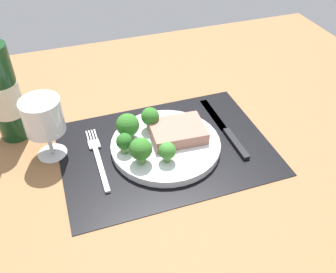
{
  "coord_description": "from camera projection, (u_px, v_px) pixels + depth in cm",
  "views": [
    {
      "loc": [
        -18.73,
        -56.28,
        53.24
      ],
      "look_at": [
        1.07,
        1.61,
        1.9
      ],
      "focal_mm": 39.94,
      "sensor_mm": 36.0,
      "label": 1
    }
  ],
  "objects": [
    {
      "name": "steak",
      "position": [
        178.0,
        131.0,
        0.79
      ],
      "size": [
        11.82,
        9.39,
        2.62
      ],
      "primitive_type": "cube",
      "rotation": [
        0.0,
        0.0,
        -0.06
      ],
      "color": "#9E6B5B",
      "rests_on": "plate"
    },
    {
      "name": "broccoli_center",
      "position": [
        150.0,
        117.0,
        0.8
      ],
      "size": [
        3.9,
        3.9,
        5.3
      ],
      "color": "#6B994C",
      "rests_on": "plate"
    },
    {
      "name": "knife",
      "position": [
        227.0,
        131.0,
        0.83
      ],
      "size": [
        1.8,
        23.0,
        0.8
      ],
      "rotation": [
        0.0,
        0.0,
        -0.04
      ],
      "color": "black",
      "rests_on": "placemat"
    },
    {
      "name": "ground_plane",
      "position": [
        166.0,
        154.0,
        0.81
      ],
      "size": [
        140.0,
        110.0,
        3.0
      ],
      "primitive_type": "cube",
      "color": "brown"
    },
    {
      "name": "placemat",
      "position": [
        166.0,
        148.0,
        0.8
      ],
      "size": [
        43.92,
        31.79,
        0.3
      ],
      "primitive_type": "cube",
      "color": "black",
      "rests_on": "ground_plane"
    },
    {
      "name": "plate",
      "position": [
        166.0,
        145.0,
        0.79
      ],
      "size": [
        23.09,
        23.09,
        1.6
      ],
      "primitive_type": "cylinder",
      "color": "silver",
      "rests_on": "placemat"
    },
    {
      "name": "broccoli_near_steak",
      "position": [
        124.0,
        142.0,
        0.75
      ],
      "size": [
        3.36,
        3.36,
        4.38
      ],
      "color": "#5B8942",
      "rests_on": "plate"
    },
    {
      "name": "wine_glass",
      "position": [
        44.0,
        119.0,
        0.73
      ],
      "size": [
        7.85,
        7.85,
        13.42
      ],
      "color": "silver",
      "rests_on": "ground_plane"
    },
    {
      "name": "wine_bottle",
      "position": [
        3.0,
        92.0,
        0.76
      ],
      "size": [
        6.54,
        6.54,
        32.05
      ],
      "color": "#143819",
      "rests_on": "ground_plane"
    },
    {
      "name": "broccoli_near_fork",
      "position": [
        167.0,
        151.0,
        0.72
      ],
      "size": [
        3.47,
        3.47,
        4.43
      ],
      "color": "#5B8942",
      "rests_on": "plate"
    },
    {
      "name": "broccoli_front_edge",
      "position": [
        128.0,
        125.0,
        0.78
      ],
      "size": [
        4.89,
        4.89,
        5.84
      ],
      "color": "#6B994C",
      "rests_on": "plate"
    },
    {
      "name": "fork",
      "position": [
        98.0,
        158.0,
        0.77
      ],
      "size": [
        2.4,
        19.2,
        0.5
      ],
      "rotation": [
        0.0,
        0.0,
        -0.0
      ],
      "color": "silver",
      "rests_on": "placemat"
    },
    {
      "name": "broccoli_back_left",
      "position": [
        141.0,
        149.0,
        0.72
      ],
      "size": [
        4.48,
        4.48,
        5.71
      ],
      "color": "#5B8942",
      "rests_on": "plate"
    }
  ]
}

